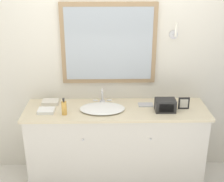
# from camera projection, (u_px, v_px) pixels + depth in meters

# --- Properties ---
(wall_back) EXTENTS (8.00, 0.18, 2.55)m
(wall_back) POSITION_uv_depth(u_px,v_px,m) (115.00, 63.00, 3.37)
(wall_back) COLOR silver
(wall_back) RESTS_ON ground_plane
(vanity_counter) EXTENTS (1.91, 0.54, 0.87)m
(vanity_counter) POSITION_uv_depth(u_px,v_px,m) (116.00, 144.00, 3.42)
(vanity_counter) COLOR beige
(vanity_counter) RESTS_ON ground_plane
(sink_basin) EXTENTS (0.47, 0.37, 0.17)m
(sink_basin) POSITION_uv_depth(u_px,v_px,m) (102.00, 108.00, 3.23)
(sink_basin) COLOR white
(sink_basin) RESTS_ON vanity_counter
(soap_bottle) EXTENTS (0.05, 0.05, 0.18)m
(soap_bottle) POSITION_uv_depth(u_px,v_px,m) (64.00, 108.00, 3.10)
(soap_bottle) COLOR gold
(soap_bottle) RESTS_ON vanity_counter
(appliance_box) EXTENTS (0.21, 0.14, 0.13)m
(appliance_box) POSITION_uv_depth(u_px,v_px,m) (165.00, 105.00, 3.18)
(appliance_box) COLOR black
(appliance_box) RESTS_ON vanity_counter
(picture_frame) EXTENTS (0.11, 0.01, 0.13)m
(picture_frame) POSITION_uv_depth(u_px,v_px,m) (184.00, 103.00, 3.23)
(picture_frame) COLOR black
(picture_frame) RESTS_ON vanity_counter
(hand_towel_near_sink) EXTENTS (0.17, 0.14, 0.03)m
(hand_towel_near_sink) POSITION_uv_depth(u_px,v_px,m) (46.00, 111.00, 3.17)
(hand_towel_near_sink) COLOR white
(hand_towel_near_sink) RESTS_ON vanity_counter
(hand_towel_far_corner) EXTENTS (0.17, 0.13, 0.04)m
(hand_towel_far_corner) POSITION_uv_depth(u_px,v_px,m) (50.00, 102.00, 3.36)
(hand_towel_far_corner) COLOR silver
(hand_towel_far_corner) RESTS_ON vanity_counter
(metal_tray) EXTENTS (0.16, 0.10, 0.01)m
(metal_tray) POSITION_uv_depth(u_px,v_px,m) (146.00, 105.00, 3.33)
(metal_tray) COLOR #ADADB2
(metal_tray) RESTS_ON vanity_counter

